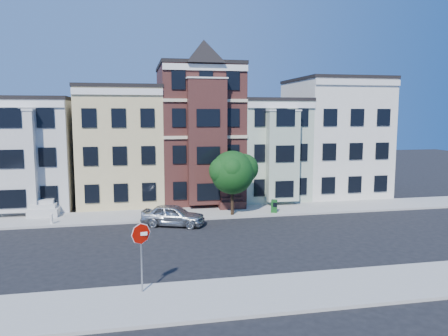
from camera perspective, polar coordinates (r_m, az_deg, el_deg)
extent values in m
plane|color=black|center=(27.42, 1.14, -9.71)|extent=(120.00, 120.00, 0.00)
cube|color=#9E9B93|center=(34.99, -1.76, -5.86)|extent=(60.00, 4.00, 0.15)
cube|color=#9E9B93|center=(20.13, 6.36, -15.94)|extent=(60.00, 4.00, 0.15)
cube|color=beige|center=(41.28, -24.44, 1.72)|extent=(8.00, 9.00, 9.00)
cube|color=#D3BE83|center=(40.22, -13.29, 2.76)|extent=(7.00, 9.00, 10.00)
cube|color=#401E1A|center=(40.56, -3.37, 4.39)|extent=(7.00, 9.00, 12.00)
cube|color=#A7B89D|center=(42.08, 5.45, 2.42)|extent=(6.00, 9.00, 9.00)
cube|color=silver|center=(44.56, 14.12, 3.79)|extent=(8.00, 9.00, 11.00)
imported|color=#B0B4B8|center=(31.38, -6.66, -6.14)|extent=(4.84, 3.31, 1.53)
cube|color=#15521B|center=(34.86, 6.57, -4.97)|extent=(0.58, 0.56, 1.02)
cylinder|color=silver|center=(33.51, -21.59, -6.30)|extent=(0.25, 0.25, 0.60)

